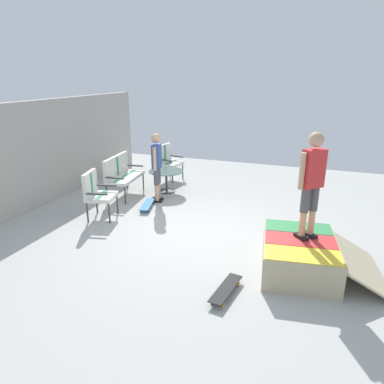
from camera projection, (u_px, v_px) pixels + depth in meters
name	position (u px, v px, depth m)	size (l,w,h in m)	color
ground_plane	(194.00, 236.00, 6.86)	(12.00, 12.00, 0.10)	#B2B2AD
back_wall_cinderblock	(25.00, 157.00, 7.77)	(9.00, 0.20, 2.40)	#ADA89E
skate_ramp	(301.00, 255.00, 5.48)	(1.68, 1.98, 0.53)	tan
patio_bench	(121.00, 172.00, 8.80)	(1.30, 0.68, 1.02)	#38383D
patio_chair_near_house	(168.00, 159.00, 10.20)	(0.71, 0.66, 1.02)	#38383D
patio_chair_by_wall	(96.00, 191.00, 7.41)	(0.74, 0.68, 1.02)	#38383D
patio_table	(166.00, 177.00, 9.13)	(0.90, 0.90, 0.57)	#38383D
person_watching	(157.00, 163.00, 8.28)	(0.47, 0.30, 1.65)	black
person_skater	(312.00, 179.00, 5.18)	(0.37, 0.37, 1.64)	black
skateboard_by_bench	(147.00, 204.00, 8.12)	(0.82, 0.39, 0.10)	#3372B2
skateboard_spare	(226.00, 289.00, 4.93)	(0.82, 0.31, 0.10)	black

